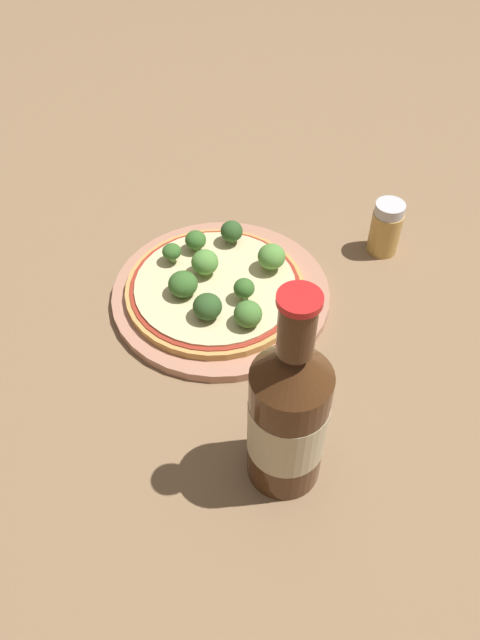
% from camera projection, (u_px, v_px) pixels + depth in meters
% --- Properties ---
extents(ground_plane, '(3.00, 3.00, 0.00)m').
position_uv_depth(ground_plane, '(206.00, 294.00, 0.78)').
color(ground_plane, '#846647').
extents(plate, '(0.27, 0.27, 0.01)m').
position_uv_depth(plate, '(221.00, 294.00, 0.77)').
color(plate, tan).
rests_on(plate, ground_plane).
extents(pizza, '(0.22, 0.22, 0.01)m').
position_uv_depth(pizza, '(217.00, 286.00, 0.76)').
color(pizza, tan).
rests_on(pizza, plate).
extents(broccoli_floret_0, '(0.03, 0.03, 0.03)m').
position_uv_depth(broccoli_floret_0, '(232.00, 231.00, 0.79)').
color(broccoli_floret_0, '#89A866').
rests_on(broccoli_floret_0, pizza).
extents(broccoli_floret_1, '(0.03, 0.03, 0.04)m').
position_uv_depth(broccoli_floret_1, '(272.00, 257.00, 0.76)').
color(broccoli_floret_1, '#89A866').
rests_on(broccoli_floret_1, pizza).
extents(broccoli_floret_2, '(0.04, 0.04, 0.03)m').
position_uv_depth(broccoli_floret_2, '(183.00, 284.00, 0.73)').
color(broccoli_floret_2, '#89A866').
rests_on(broccoli_floret_2, pizza).
extents(broccoli_floret_3, '(0.02, 0.02, 0.03)m').
position_uv_depth(broccoli_floret_3, '(242.00, 291.00, 0.72)').
color(broccoli_floret_3, '#89A866').
rests_on(broccoli_floret_3, pizza).
extents(broccoli_floret_4, '(0.03, 0.03, 0.03)m').
position_uv_depth(broccoli_floret_4, '(207.00, 307.00, 0.71)').
color(broccoli_floret_4, '#89A866').
rests_on(broccoli_floret_4, pizza).
extents(broccoli_floret_5, '(0.02, 0.02, 0.03)m').
position_uv_depth(broccoli_floret_5, '(170.00, 253.00, 0.77)').
color(broccoli_floret_5, '#89A866').
rests_on(broccoli_floret_5, pizza).
extents(broccoli_floret_6, '(0.03, 0.03, 0.03)m').
position_uv_depth(broccoli_floret_6, '(248.00, 314.00, 0.70)').
color(broccoli_floret_6, '#89A866').
rests_on(broccoli_floret_6, pizza).
extents(broccoli_floret_7, '(0.03, 0.03, 0.03)m').
position_uv_depth(broccoli_floret_7, '(196.00, 240.00, 0.79)').
color(broccoli_floret_7, '#89A866').
rests_on(broccoli_floret_7, pizza).
extents(broccoli_floret_8, '(0.03, 0.03, 0.03)m').
position_uv_depth(broccoli_floret_8, '(205.00, 262.00, 0.75)').
color(broccoli_floret_8, '#89A866').
rests_on(broccoli_floret_8, pizza).
extents(beer_bottle, '(0.07, 0.07, 0.24)m').
position_uv_depth(beer_bottle, '(288.00, 415.00, 0.55)').
color(beer_bottle, '#472814').
rests_on(beer_bottle, ground_plane).
extents(pepper_shaker, '(0.04, 0.04, 0.07)m').
position_uv_depth(pepper_shaker, '(386.00, 228.00, 0.81)').
color(pepper_shaker, tan).
rests_on(pepper_shaker, ground_plane).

